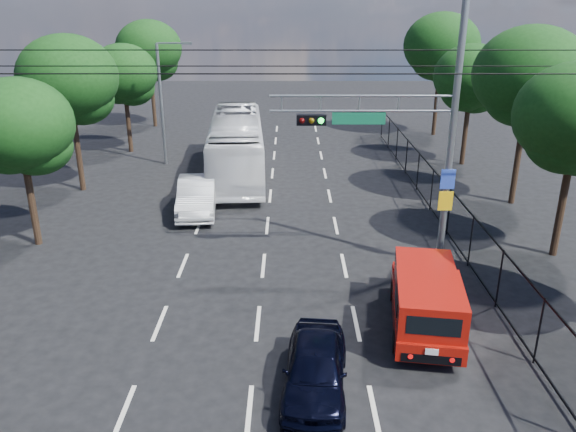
{
  "coord_description": "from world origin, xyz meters",
  "views": [
    {
      "loc": [
        0.95,
        -10.82,
        9.18
      ],
      "look_at": [
        0.92,
        5.84,
        2.8
      ],
      "focal_mm": 35.0,
      "sensor_mm": 36.0,
      "label": 1
    }
  ],
  "objects_px": {
    "white_van": "(197,196)",
    "signal_mast": "(417,126)",
    "red_pickup": "(426,298)",
    "navy_hatchback": "(315,368)",
    "white_bus": "(236,146)"
  },
  "relations": [
    {
      "from": "red_pickup",
      "to": "white_bus",
      "type": "distance_m",
      "value": 17.52
    },
    {
      "from": "signal_mast",
      "to": "navy_hatchback",
      "type": "relative_size",
      "value": 2.45
    },
    {
      "from": "signal_mast",
      "to": "red_pickup",
      "type": "height_order",
      "value": "signal_mast"
    },
    {
      "from": "signal_mast",
      "to": "white_bus",
      "type": "bearing_deg",
      "value": 121.6
    },
    {
      "from": "navy_hatchback",
      "to": "white_bus",
      "type": "relative_size",
      "value": 0.32
    },
    {
      "from": "navy_hatchback",
      "to": "white_van",
      "type": "bearing_deg",
      "value": 116.1
    },
    {
      "from": "signal_mast",
      "to": "white_van",
      "type": "height_order",
      "value": "signal_mast"
    },
    {
      "from": "white_bus",
      "to": "signal_mast",
      "type": "bearing_deg",
      "value": -62.65
    },
    {
      "from": "signal_mast",
      "to": "navy_hatchback",
      "type": "height_order",
      "value": "signal_mast"
    },
    {
      "from": "white_bus",
      "to": "navy_hatchback",
      "type": "bearing_deg",
      "value": -83.5
    },
    {
      "from": "red_pickup",
      "to": "navy_hatchback",
      "type": "height_order",
      "value": "red_pickup"
    },
    {
      "from": "navy_hatchback",
      "to": "white_bus",
      "type": "distance_m",
      "value": 19.33
    },
    {
      "from": "red_pickup",
      "to": "white_bus",
      "type": "relative_size",
      "value": 0.44
    },
    {
      "from": "navy_hatchback",
      "to": "white_van",
      "type": "distance_m",
      "value": 13.8
    },
    {
      "from": "white_van",
      "to": "signal_mast",
      "type": "bearing_deg",
      "value": -39.38
    }
  ]
}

